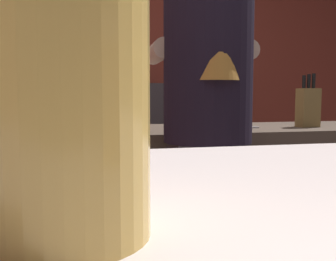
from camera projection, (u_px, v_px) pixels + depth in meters
wall_back at (119, 65)px, 3.41m from camera, size 5.20×0.10×2.70m
prep_counter at (218, 215)px, 2.03m from camera, size 2.10×0.60×0.92m
back_shelf at (113, 156)px, 3.18m from camera, size 0.85×0.36×1.18m
bartender at (208, 124)px, 1.49m from camera, size 0.44×0.52×1.69m
knife_block at (308, 107)px, 2.00m from camera, size 0.10×0.08×0.28m
mixing_bowl at (103, 125)px, 1.83m from camera, size 0.18×0.18×0.05m
chefs_knife at (235, 127)px, 1.95m from camera, size 0.24×0.10×0.01m
pint_glass_far at (65, 90)px, 0.18m from camera, size 0.08×0.08×0.14m
bottle_olive_oil at (133, 72)px, 3.20m from camera, size 0.07×0.07×0.26m
bottle_soy at (72, 71)px, 3.04m from camera, size 0.07×0.07×0.25m
bottle_hot_sauce at (97, 74)px, 3.15m from camera, size 0.07×0.07×0.20m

